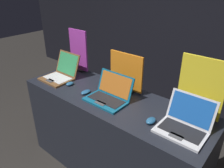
{
  "coord_description": "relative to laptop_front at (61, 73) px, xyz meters",
  "views": [
    {
      "loc": [
        1.21,
        -1.1,
        2.06
      ],
      "look_at": [
        0.0,
        0.33,
        1.13
      ],
      "focal_mm": 35.0,
      "sensor_mm": 36.0,
      "label": 1
    }
  ],
  "objects": [
    {
      "name": "promo_stand_front",
      "position": [
        0.0,
        0.3,
        0.18
      ],
      "size": [
        0.29,
        0.07,
        0.52
      ],
      "color": "black",
      "rests_on": "display_counter"
    },
    {
      "name": "mouse_middle",
      "position": [
        0.49,
        -0.08,
        -0.05
      ],
      "size": [
        0.07,
        0.12,
        0.03
      ],
      "color": "navy",
      "rests_on": "display_counter"
    },
    {
      "name": "laptop_front",
      "position": [
        0.0,
        0.0,
        0.0
      ],
      "size": [
        0.35,
        0.38,
        0.28
      ],
      "color": "brown",
      "rests_on": "display_counter"
    },
    {
      "name": "mouse_back",
      "position": [
        1.26,
        -0.08,
        -0.04
      ],
      "size": [
        0.07,
        0.1,
        0.04
      ],
      "color": "navy",
      "rests_on": "display_counter"
    },
    {
      "name": "wall_back",
      "position": [
        0.75,
        1.94,
        0.36
      ],
      "size": [
        8.0,
        0.05,
        2.8
      ],
      "color": "black",
      "rests_on": "ground_plane"
    },
    {
      "name": "promo_stand_back",
      "position": [
        1.51,
        0.25,
        0.19
      ],
      "size": [
        0.37,
        0.07,
        0.53
      ],
      "color": "black",
      "rests_on": "display_counter"
    },
    {
      "name": "promo_stand_middle",
      "position": [
        0.76,
        0.25,
        0.13
      ],
      "size": [
        0.39,
        0.07,
        0.4
      ],
      "color": "black",
      "rests_on": "display_counter"
    },
    {
      "name": "display_counter",
      "position": [
        0.75,
        0.03,
        -0.55
      ],
      "size": [
        2.0,
        0.67,
        0.98
      ],
      "color": "black",
      "rests_on": "ground_plane"
    },
    {
      "name": "laptop_middle",
      "position": [
        0.76,
        -0.02,
        -0.01
      ],
      "size": [
        0.4,
        0.32,
        0.24
      ],
      "color": "#0F5170",
      "rests_on": "display_counter"
    },
    {
      "name": "laptop_back",
      "position": [
        1.51,
        0.01,
        -0.0
      ],
      "size": [
        0.37,
        0.34,
        0.25
      ],
      "color": "#B7B7BC",
      "rests_on": "display_counter"
    },
    {
      "name": "mouse_front",
      "position": [
        0.22,
        -0.06,
        -0.05
      ],
      "size": [
        0.06,
        0.09,
        0.03
      ],
      "color": "navy",
      "rests_on": "display_counter"
    }
  ]
}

